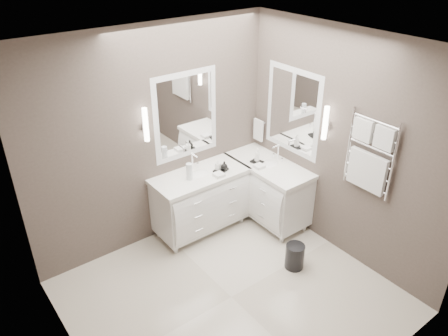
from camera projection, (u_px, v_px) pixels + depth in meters
floor at (231, 297)px, 4.79m from camera, size 3.20×3.00×0.01m
ceiling at (234, 49)px, 3.48m from camera, size 3.20×3.00×0.01m
wall_back at (154, 139)px, 5.19m from camera, size 3.20×0.01×2.70m
wall_front at (364, 283)px, 3.09m from camera, size 3.20×0.01×2.70m
wall_left at (66, 262)px, 3.28m from camera, size 0.01×3.00×2.70m
wall_right at (342, 148)px, 4.99m from camera, size 0.01×3.00×2.70m
vanity_back at (200, 198)px, 5.65m from camera, size 1.24×0.59×0.97m
vanity_right at (267, 187)px, 5.89m from camera, size 0.59×1.24×0.97m
mirror_back at (186, 115)px, 5.32m from camera, size 0.90×0.02×1.10m
mirror_right at (293, 111)px, 5.44m from camera, size 0.02×0.90×1.10m
sconce_back at (146, 125)px, 4.94m from camera, size 0.06×0.06×0.40m
sconce_right at (325, 124)px, 4.99m from camera, size 0.06×0.06×0.40m
towel_bar_corner at (258, 130)px, 6.01m from camera, size 0.03×0.22×0.30m
towel_ladder at (369, 159)px, 4.66m from camera, size 0.06×0.58×0.90m
waste_bin at (295, 256)px, 5.15m from camera, size 0.27×0.27×0.31m
amenity_tray_back at (221, 170)px, 5.53m from camera, size 0.21×0.18×0.03m
amenity_tray_right at (257, 162)px, 5.73m from camera, size 0.15×0.17×0.02m
water_bottle at (189, 172)px, 5.30m from camera, size 0.08×0.08×0.21m
soap_bottle_a at (218, 165)px, 5.49m from camera, size 0.07×0.07×0.13m
soap_bottle_b at (224, 166)px, 5.49m from camera, size 0.10×0.10×0.11m
soap_bottle_c at (257, 155)px, 5.68m from camera, size 0.07×0.07×0.18m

